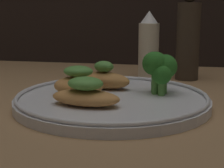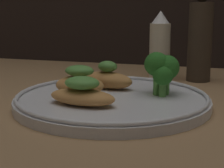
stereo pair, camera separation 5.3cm
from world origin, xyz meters
The scene contains 8 objects.
ground_plane centered at (0.00, 0.00, -0.50)cm, with size 180.00×180.00×1.00cm, color #936D47.
plate centered at (0.00, 0.00, 0.99)cm, with size 30.26×30.26×2.00cm.
grilled_meat_front centered at (-2.60, -5.84, 3.06)cm, with size 10.50×6.00×4.10cm.
grilled_meat_middle centered at (-5.41, 0.19, 3.29)cm, with size 8.54×6.84×4.70cm.
grilled_meat_back centered at (-2.53, 5.54, 3.15)cm, with size 10.17×6.57×4.77cm.
broccoli_bunch centered at (7.01, 3.69, 5.67)cm, with size 5.69×5.94×6.83cm.
sauce_bottle centered at (3.29, 24.19, 6.99)cm, with size 4.46×4.46×14.62cm.
pepper_grinder centered at (11.64, 24.19, 8.90)cm, with size 4.94×4.94×19.51cm.
Camera 1 is at (10.30, -50.92, 14.27)cm, focal length 55.00 mm.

